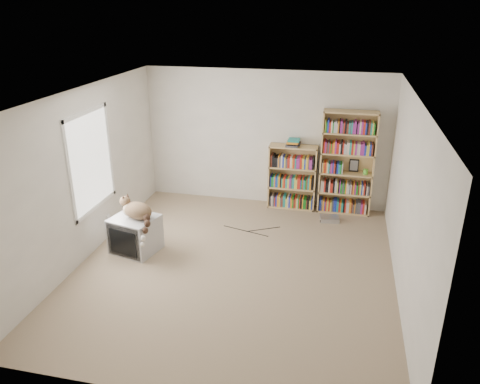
% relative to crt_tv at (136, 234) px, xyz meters
% --- Properties ---
extents(floor, '(4.50, 5.00, 0.01)m').
position_rel_crt_tv_xyz_m(floor, '(1.61, -0.16, -0.28)').
color(floor, tan).
rests_on(floor, ground).
extents(wall_back, '(4.50, 0.02, 2.50)m').
position_rel_crt_tv_xyz_m(wall_back, '(1.61, 2.34, 0.97)').
color(wall_back, beige).
rests_on(wall_back, floor).
extents(wall_front, '(4.50, 0.02, 2.50)m').
position_rel_crt_tv_xyz_m(wall_front, '(1.61, -2.66, 0.97)').
color(wall_front, beige).
rests_on(wall_front, floor).
extents(wall_left, '(0.02, 5.00, 2.50)m').
position_rel_crt_tv_xyz_m(wall_left, '(-0.64, -0.16, 0.97)').
color(wall_left, beige).
rests_on(wall_left, floor).
extents(wall_right, '(0.02, 5.00, 2.50)m').
position_rel_crt_tv_xyz_m(wall_right, '(3.86, -0.16, 0.97)').
color(wall_right, beige).
rests_on(wall_right, floor).
extents(ceiling, '(4.50, 5.00, 0.02)m').
position_rel_crt_tv_xyz_m(ceiling, '(1.61, -0.16, 2.22)').
color(ceiling, white).
rests_on(ceiling, wall_back).
extents(window, '(0.02, 1.22, 1.52)m').
position_rel_crt_tv_xyz_m(window, '(-0.63, 0.04, 1.12)').
color(window, white).
rests_on(window, wall_left).
extents(crt_tv, '(0.76, 0.72, 0.56)m').
position_rel_crt_tv_xyz_m(crt_tv, '(0.00, 0.00, 0.00)').
color(crt_tv, '#ABABAE').
rests_on(crt_tv, floor).
extents(cat, '(0.66, 0.65, 0.56)m').
position_rel_crt_tv_xyz_m(cat, '(0.11, -0.06, 0.38)').
color(cat, '#331F14').
rests_on(cat, crt_tv).
extents(bookcase_tall, '(0.93, 0.30, 1.87)m').
position_rel_crt_tv_xyz_m(bookcase_tall, '(3.10, 2.20, 0.61)').
color(bookcase_tall, tan).
rests_on(bookcase_tall, floor).
extents(bookcase_short, '(0.87, 0.30, 1.19)m').
position_rel_crt_tv_xyz_m(bookcase_short, '(2.14, 2.20, 0.26)').
color(bookcase_short, tan).
rests_on(bookcase_short, floor).
extents(book_stack, '(0.22, 0.29, 0.13)m').
position_rel_crt_tv_xyz_m(book_stack, '(2.14, 2.18, 0.98)').
color(book_stack, red).
rests_on(book_stack, bookcase_short).
extents(green_mug, '(0.08, 0.08, 0.09)m').
position_rel_crt_tv_xyz_m(green_mug, '(3.44, 2.18, 0.53)').
color(green_mug, '#5FC939').
rests_on(green_mug, bookcase_tall).
extents(framed_print, '(0.17, 0.05, 0.22)m').
position_rel_crt_tv_xyz_m(framed_print, '(3.23, 2.28, 0.60)').
color(framed_print, black).
rests_on(framed_print, bookcase_tall).
extents(dvd_player, '(0.36, 0.28, 0.07)m').
position_rel_crt_tv_xyz_m(dvd_player, '(2.88, 1.72, -0.24)').
color(dvd_player, '#A6A6AA').
rests_on(dvd_player, floor).
extents(wall_outlet, '(0.01, 0.08, 0.13)m').
position_rel_crt_tv_xyz_m(wall_outlet, '(-0.63, 0.34, 0.04)').
color(wall_outlet, silver).
rests_on(wall_outlet, wall_left).
extents(floor_cables, '(1.20, 0.70, 0.01)m').
position_rel_crt_tv_xyz_m(floor_cables, '(1.50, 1.16, -0.28)').
color(floor_cables, black).
rests_on(floor_cables, floor).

